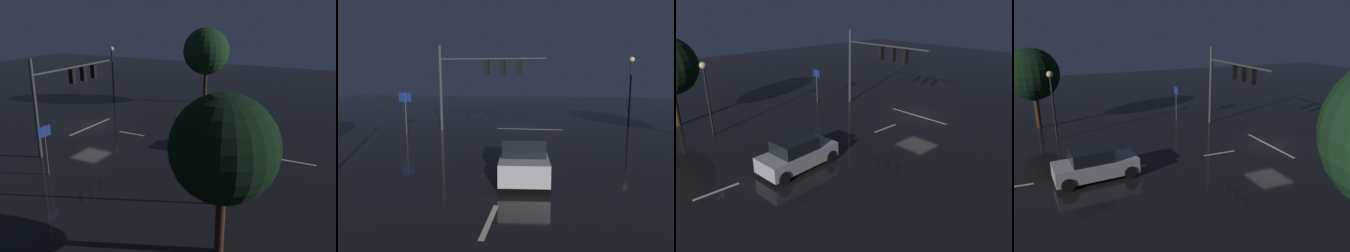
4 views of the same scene
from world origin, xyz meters
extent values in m
plane|color=black|center=(0.00, 0.00, 0.00)|extent=(80.00, 80.00, 0.00)
cylinder|color=#383A3D|center=(6.50, 1.33, 3.10)|extent=(0.22, 0.22, 6.20)
cylinder|color=#383A3D|center=(2.65, 1.33, 5.21)|extent=(7.71, 0.14, 0.14)
cube|color=black|center=(3.03, 1.33, 4.64)|extent=(0.32, 0.36, 1.00)
sphere|color=black|center=(3.03, 1.14, 4.96)|extent=(0.20, 0.20, 0.20)
sphere|color=yellow|center=(3.03, 1.14, 4.64)|extent=(0.20, 0.20, 0.20)
sphere|color=black|center=(3.03, 1.14, 4.32)|extent=(0.20, 0.20, 0.20)
cube|color=black|center=(1.88, 1.33, 4.64)|extent=(0.32, 0.36, 1.00)
sphere|color=black|center=(1.88, 1.14, 4.96)|extent=(0.20, 0.20, 0.20)
sphere|color=yellow|center=(1.88, 1.14, 4.64)|extent=(0.20, 0.20, 0.20)
sphere|color=black|center=(1.88, 1.14, 4.32)|extent=(0.20, 0.20, 0.20)
cube|color=black|center=(0.72, 1.33, 4.64)|extent=(0.32, 0.36, 1.00)
sphere|color=black|center=(0.72, 1.14, 4.96)|extent=(0.20, 0.20, 0.20)
sphere|color=yellow|center=(0.72, 1.14, 4.64)|extent=(0.20, 0.20, 0.20)
sphere|color=black|center=(0.72, 1.14, 4.32)|extent=(0.20, 0.20, 0.20)
cube|color=beige|center=(0.00, 4.00, 0.00)|extent=(0.16, 2.20, 0.01)
cube|color=beige|center=(0.00, 10.00, 0.00)|extent=(0.16, 2.20, 0.01)
cube|color=beige|center=(0.00, 0.13, 0.00)|extent=(5.00, 0.16, 0.01)
cube|color=#B7B7BC|center=(-0.59, 11.77, 0.62)|extent=(2.18, 4.45, 0.80)
cube|color=black|center=(-0.61, 11.97, 1.36)|extent=(1.78, 2.24, 0.68)
cylinder|color=black|center=(0.39, 10.26, 0.34)|extent=(0.28, 0.70, 0.68)
cylinder|color=black|center=(-1.28, 10.10, 0.34)|extent=(0.28, 0.70, 0.68)
cylinder|color=black|center=(0.10, 13.44, 0.34)|extent=(0.28, 0.70, 0.68)
cylinder|color=black|center=(-1.57, 13.29, 0.34)|extent=(0.28, 0.70, 0.68)
sphere|color=#F9EFC6|center=(0.25, 9.72, 0.67)|extent=(0.20, 0.20, 0.20)
sphere|color=#F9EFC6|center=(-1.04, 9.60, 0.67)|extent=(0.20, 0.20, 0.20)
cylinder|color=black|center=(6.95, 13.41, 2.23)|extent=(0.14, 0.14, 4.46)
sphere|color=#F9D88C|center=(6.95, 13.41, 4.64)|extent=(0.44, 0.44, 0.44)
cylinder|color=#383A3D|center=(8.22, 3.67, 1.46)|extent=(0.09, 0.09, 2.93)
cube|color=navy|center=(8.22, 3.67, 2.58)|extent=(0.90, 0.07, 0.60)
cylinder|color=#382314|center=(10.39, 14.56, 1.39)|extent=(0.36, 0.36, 2.77)
sphere|color=black|center=(10.39, 14.56, 4.26)|extent=(3.96, 3.96, 3.96)
camera|label=1|loc=(21.74, 18.15, 8.82)|focal=38.49mm
camera|label=2|loc=(-1.65, 24.25, 3.98)|focal=34.30mm
camera|label=3|loc=(-13.54, 20.25, 8.27)|focal=34.27mm
camera|label=4|loc=(-17.17, 13.77, 7.82)|focal=35.27mm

